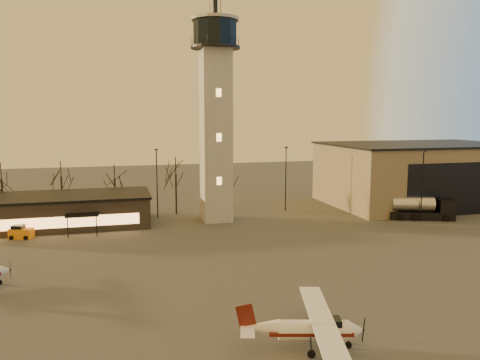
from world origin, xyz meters
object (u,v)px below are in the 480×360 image
(fuel_truck, at_px, (421,210))
(control_tower, at_px, (216,106))
(cessna_front, at_px, (315,333))
(terminal, at_px, (54,211))
(service_cart, at_px, (21,233))
(hangar, at_px, (419,174))

(fuel_truck, bearing_deg, control_tower, -172.95)
(control_tower, relative_size, cessna_front, 3.00)
(terminal, xyz_separation_m, service_cart, (-3.25, -5.61, -1.51))
(control_tower, xyz_separation_m, terminal, (-21.99, 1.98, -14.17))
(control_tower, xyz_separation_m, service_cart, (-25.24, -3.63, -15.68))
(hangar, relative_size, fuel_truck, 3.28)
(control_tower, height_order, hangar, control_tower)
(terminal, height_order, service_cart, terminal)
(control_tower, height_order, fuel_truck, control_tower)
(fuel_truck, bearing_deg, service_cart, -163.07)
(control_tower, height_order, cessna_front, control_tower)
(terminal, distance_m, cessna_front, 45.05)
(cessna_front, xyz_separation_m, fuel_truck, (30.50, 31.40, 0.29))
(control_tower, bearing_deg, terminal, 174.85)
(hangar, height_order, cessna_front, hangar)
(control_tower, bearing_deg, fuel_truck, -13.22)
(hangar, distance_m, service_cart, 61.88)
(control_tower, relative_size, fuel_truck, 3.49)
(cessna_front, distance_m, service_cart, 41.86)
(fuel_truck, distance_m, service_cart, 54.21)
(fuel_truck, xyz_separation_m, service_cart, (-54.12, 3.16, -0.68))
(fuel_truck, bearing_deg, cessna_front, -113.90)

